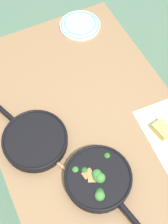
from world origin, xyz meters
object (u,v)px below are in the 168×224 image
skillet_broccoli (98,179)px  cheese_block (162,130)px  dinner_plate_stack (80,25)px  skillet_eggs (35,140)px  wooden_spoon (60,165)px

skillet_broccoli → cheese_block: size_ratio=4.72×
skillet_broccoli → dinner_plate_stack: size_ratio=1.86×
cheese_block → skillet_eggs: bearing=-110.7°
wooden_spoon → skillet_broccoli: bearing=-163.0°
skillet_broccoli → cheese_block: 0.38m
cheese_block → dinner_plate_stack: (-0.77, -0.05, -0.01)m
skillet_eggs → cheese_block: 0.58m
skillet_broccoli → skillet_eggs: bearing=-161.0°
skillet_eggs → dinner_plate_stack: bearing=-62.8°
skillet_broccoli → wooden_spoon: 0.18m
skillet_broccoli → cheese_block: skillet_broccoli is taller
skillet_broccoli → skillet_eggs: skillet_broccoli is taller
skillet_broccoli → cheese_block: bearing=89.7°
skillet_broccoli → cheese_block: (-0.08, 0.37, -0.01)m
wooden_spoon → dinner_plate_stack: bearing=-56.0°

